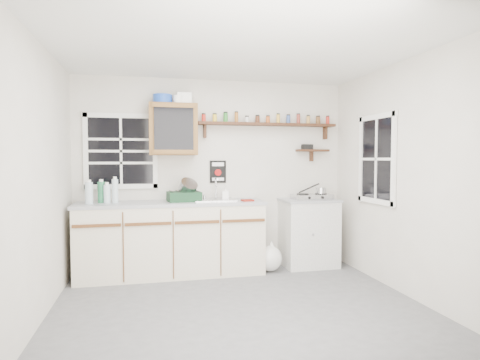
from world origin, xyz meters
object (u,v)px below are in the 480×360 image
main_cabinet (172,238)px  upper_cabinet (173,130)px  right_cabinet (308,232)px  hotplate (312,197)px  dish_rack (185,194)px  spice_shelf (267,123)px

main_cabinet → upper_cabinet: size_ratio=3.55×
right_cabinet → hotplate: (0.03, -0.02, 0.49)m
right_cabinet → hotplate: hotplate is taller
main_cabinet → dish_rack: size_ratio=5.36×
main_cabinet → right_cabinet: size_ratio=2.54×
upper_cabinet → dish_rack: size_ratio=1.51×
main_cabinet → dish_rack: bearing=2.1°
upper_cabinet → hotplate: upper_cabinet is taller
main_cabinet → dish_rack: (0.17, 0.01, 0.56)m
main_cabinet → spice_shelf: spice_shelf is taller
spice_shelf → dish_rack: bearing=-169.7°
spice_shelf → upper_cabinet: bearing=-176.9°
spice_shelf → dish_rack: spice_shelf is taller
upper_cabinet → spice_shelf: size_ratio=0.34×
dish_rack → upper_cabinet: bearing=128.0°
main_cabinet → upper_cabinet: bearing=76.3°
right_cabinet → hotplate: bearing=-30.3°
right_cabinet → spice_shelf: 1.58m
dish_rack → hotplate: bearing=-6.5°
upper_cabinet → dish_rack: 0.83m
hotplate → dish_rack: bearing=178.1°
dish_rack → hotplate: 1.70m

